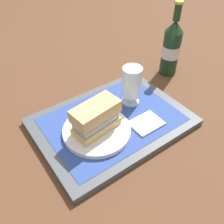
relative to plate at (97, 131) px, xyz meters
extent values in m
plane|color=brown|center=(0.07, 0.02, -0.03)|extent=(3.00, 3.00, 0.00)
cube|color=#4C5156|center=(0.07, 0.02, -0.02)|extent=(0.44, 0.32, 0.02)
cube|color=#2D4793|center=(0.07, 0.02, -0.01)|extent=(0.38, 0.27, 0.00)
cylinder|color=white|center=(0.00, 0.00, 0.00)|extent=(0.19, 0.19, 0.01)
cube|color=tan|center=(0.00, 0.00, 0.02)|extent=(0.14, 0.08, 0.02)
cube|color=#9EA3A8|center=(0.00, 0.00, 0.04)|extent=(0.13, 0.07, 0.02)
cube|color=silver|center=(0.00, 0.00, 0.05)|extent=(0.12, 0.07, 0.01)
sphere|color=#47932D|center=(0.05, 0.01, 0.06)|extent=(0.04, 0.04, 0.04)
cube|color=tan|center=(0.00, 0.00, 0.07)|extent=(0.14, 0.08, 0.04)
cylinder|color=silver|center=(0.16, 0.05, 0.00)|extent=(0.06, 0.06, 0.01)
cylinder|color=silver|center=(0.16, 0.05, 0.01)|extent=(0.01, 0.01, 0.02)
cylinder|color=silver|center=(0.16, 0.05, 0.07)|extent=(0.06, 0.06, 0.09)
cylinder|color=gold|center=(0.16, 0.05, 0.05)|extent=(0.06, 0.06, 0.06)
cylinder|color=white|center=(0.16, 0.05, 0.09)|extent=(0.05, 0.05, 0.01)
cube|color=white|center=(0.13, -0.06, 0.00)|extent=(0.09, 0.07, 0.01)
cylinder|color=#19381E|center=(0.41, 0.13, 0.05)|extent=(0.06, 0.06, 0.17)
cylinder|color=silver|center=(0.41, 0.13, 0.06)|extent=(0.07, 0.07, 0.05)
cone|color=#19381E|center=(0.41, 0.13, 0.16)|extent=(0.06, 0.06, 0.04)
cylinder|color=#19381E|center=(0.41, 0.13, 0.20)|extent=(0.02, 0.02, 0.05)
cylinder|color=#BFB74C|center=(0.41, 0.13, 0.23)|extent=(0.03, 0.03, 0.01)
camera|label=1|loc=(-0.24, -0.41, 0.50)|focal=39.36mm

